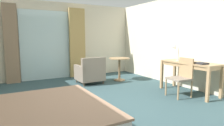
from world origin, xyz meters
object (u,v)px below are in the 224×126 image
at_px(desk_lamp, 176,50).
at_px(round_cafe_table, 119,64).
at_px(closed_book, 201,63).
at_px(desk_chair, 182,75).
at_px(armchair_by_window, 90,73).
at_px(writing_desk, 190,66).

relative_size(desk_lamp, round_cafe_table, 0.61).
bearing_deg(closed_book, round_cafe_table, 111.72).
bearing_deg(desk_lamp, closed_book, -88.03).
xyz_separation_m(desk_chair, desk_lamp, (0.24, 0.43, 0.56)).
height_order(armchair_by_window, round_cafe_table, armchair_by_window).
distance_m(armchair_by_window, round_cafe_table, 0.99).
bearing_deg(desk_chair, desk_lamp, 61.07).
distance_m(desk_chair, desk_lamp, 0.75).
bearing_deg(writing_desk, round_cafe_table, 110.03).
relative_size(writing_desk, armchair_by_window, 1.77).
xyz_separation_m(desk_lamp, round_cafe_table, (-0.62, 1.69, -0.52)).
bearing_deg(closed_book, desk_chair, 139.05).
height_order(desk_lamp, round_cafe_table, desk_lamp).
bearing_deg(desk_chair, round_cafe_table, 100.06).
relative_size(desk_lamp, closed_book, 1.72).
xyz_separation_m(writing_desk, closed_book, (-0.10, -0.38, 0.11)).
relative_size(desk_chair, round_cafe_table, 1.23).
relative_size(writing_desk, round_cafe_table, 1.94).
bearing_deg(armchair_by_window, writing_desk, -51.08).
relative_size(desk_chair, armchair_by_window, 1.13).
height_order(desk_chair, desk_lamp, desk_lamp).
relative_size(writing_desk, closed_book, 5.49).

